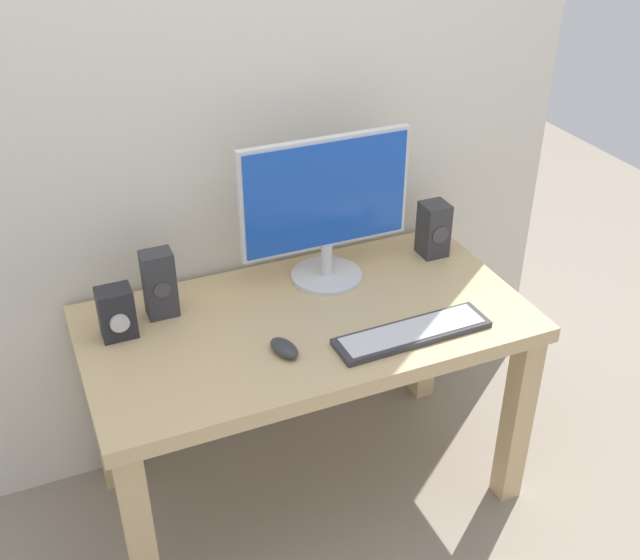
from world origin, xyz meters
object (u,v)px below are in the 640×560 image
Objects in this scene: mouse at (284,348)px; speaker_left at (159,284)px; audio_controller at (117,313)px; desk at (307,347)px; monitor at (326,206)px; keyboard_primary at (412,333)px; speaker_right at (434,229)px.

speaker_left is (-0.27, 0.33, 0.09)m from mouse.
audio_controller is (-0.14, -0.06, -0.03)m from speaker_left.
desk is 0.44m from monitor.
speaker_left is at bearing -179.63° from monitor.
desk is 8.67× the size of audio_controller.
monitor is at bearing 35.73° from mouse.
speaker_left is at bearing 148.05° from keyboard_primary.
keyboard_primary is at bearing -23.49° from audio_controller.
speaker_left is 0.15m from audio_controller.
monitor is at bearing 179.58° from speaker_right.
monitor is 1.17× the size of keyboard_primary.
audio_controller is at bearing -174.72° from monitor.
speaker_right is (0.66, 0.33, 0.08)m from mouse.
desk is at bearing -13.67° from audio_controller.
keyboard_primary reaches higher than desk.
mouse is 0.74m from speaker_right.
monitor is (0.14, 0.19, 0.36)m from desk.
audio_controller is at bearing 166.33° from desk.
speaker_left reaches higher than speaker_right.
speaker_left is at bearing 113.96° from mouse.
speaker_right is at bearing 19.31° from desk.
speaker_left reaches higher than mouse.
monitor is 0.48m from keyboard_primary.
speaker_right is at bearing 53.38° from keyboard_primary.
mouse reaches higher than desk.
audio_controller is at bearing 156.51° from keyboard_primary.
mouse reaches higher than keyboard_primary.
speaker_left is at bearing 22.80° from audio_controller.
speaker_right is 1.22× the size of audio_controller.
keyboard_primary is 0.75m from speaker_left.
desk is 12.35× the size of mouse.
keyboard_primary is at bearing -25.61° from mouse.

